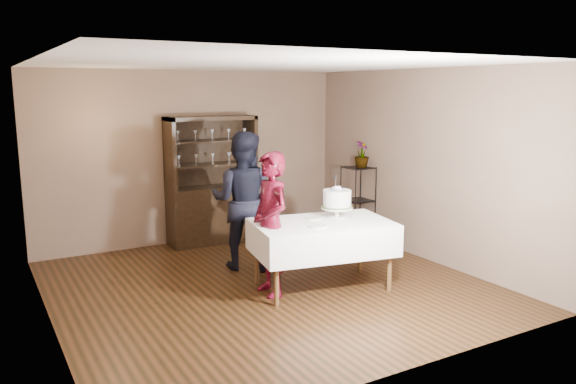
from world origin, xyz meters
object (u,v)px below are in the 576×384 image
at_px(china_hutch, 212,201).
at_px(cake, 337,200).
at_px(man, 243,201).
at_px(plant_etagere, 358,200).
at_px(cake_table, 322,237).
at_px(woman, 271,224).
at_px(potted_plant, 362,154).

distance_m(china_hutch, cake, 2.62).
relative_size(man, cake, 3.44).
distance_m(plant_etagere, man, 2.27).
bearing_deg(man, cake, 166.80).
bearing_deg(cake_table, woman, 169.85).
bearing_deg(cake_table, plant_etagere, 42.43).
relative_size(china_hutch, cake, 3.69).
relative_size(man, potted_plant, 4.48).
bearing_deg(woman, china_hutch, 172.91).
bearing_deg(plant_etagere, man, -170.21).
relative_size(woman, man, 0.92).
relative_size(plant_etagere, potted_plant, 2.88).
xyz_separation_m(plant_etagere, potted_plant, (0.02, -0.05, 0.74)).
height_order(man, potted_plant, man).
height_order(china_hutch, cake_table, china_hutch).
distance_m(cake, potted_plant, 2.06).
height_order(plant_etagere, cake, cake).
bearing_deg(china_hutch, man, -95.50).
height_order(man, cake, man).
xyz_separation_m(plant_etagere, man, (-2.22, -0.38, 0.28)).
distance_m(china_hutch, cake_table, 2.66).
relative_size(china_hutch, cake_table, 1.10).
distance_m(china_hutch, man, 1.47).
relative_size(cake_table, man, 0.97).
distance_m(china_hutch, woman, 2.54).
bearing_deg(man, woman, 122.32).
xyz_separation_m(woman, cake, (0.94, 0.00, 0.19)).
height_order(china_hutch, potted_plant, china_hutch).
relative_size(china_hutch, woman, 1.17).
distance_m(cake_table, woman, 0.69).
height_order(plant_etagere, woman, woman).
bearing_deg(woman, cake_table, 79.50).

